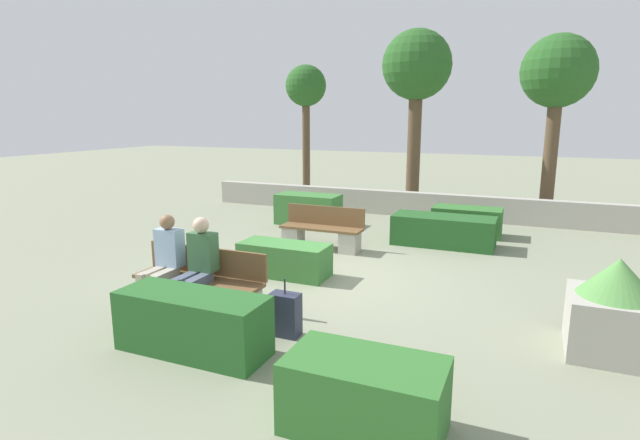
{
  "coord_description": "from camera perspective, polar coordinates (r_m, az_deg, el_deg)",
  "views": [
    {
      "loc": [
        3.09,
        -7.5,
        2.72
      ],
      "look_at": [
        -0.34,
        0.5,
        0.9
      ],
      "focal_mm": 28.0,
      "sensor_mm": 36.0,
      "label": 1
    }
  ],
  "objects": [
    {
      "name": "tree_leftmost",
      "position": [
        16.6,
        -1.63,
        14.53
      ],
      "size": [
        1.32,
        1.32,
        4.34
      ],
      "color": "brown",
      "rests_on": "ground_plane"
    },
    {
      "name": "planter_corner_left",
      "position": [
        6.71,
        30.6,
        -8.82
      ],
      "size": [
        0.96,
        0.96,
        1.15
      ],
      "color": "#ADA89E",
      "rests_on": "ground_plane"
    },
    {
      "name": "person_seated_woman",
      "position": [
        7.4,
        -17.39,
        -4.14
      ],
      "size": [
        0.38,
        0.64,
        1.36
      ],
      "color": "#B2A893",
      "rests_on": "ground_plane"
    },
    {
      "name": "hedge_block_far_right",
      "position": [
        10.96,
        13.92,
        -1.21
      ],
      "size": [
        2.12,
        0.86,
        0.64
      ],
      "color": "#235623",
      "rests_on": "ground_plane"
    },
    {
      "name": "hedge_block_mid_left",
      "position": [
        12.74,
        -1.34,
        1.23
      ],
      "size": [
        1.6,
        0.77,
        0.77
      ],
      "color": "#3D7A38",
      "rests_on": "ground_plane"
    },
    {
      "name": "tree_center_left",
      "position": [
        15.23,
        11.0,
        16.45
      ],
      "size": [
        2.0,
        2.0,
        5.16
      ],
      "color": "brown",
      "rests_on": "ground_plane"
    },
    {
      "name": "hedge_block_far_left",
      "position": [
        4.62,
        5.12,
        -19.35
      ],
      "size": [
        1.38,
        0.77,
        0.67
      ],
      "color": "#33702D",
      "rests_on": "ground_plane"
    },
    {
      "name": "hedge_block_near_left",
      "position": [
        12.07,
        16.42,
        -0.14
      ],
      "size": [
        1.54,
        0.75,
        0.64
      ],
      "color": "#33702D",
      "rests_on": "ground_plane"
    },
    {
      "name": "hedge_block_mid_right",
      "position": [
        8.69,
        -4.09,
        -4.5
      ],
      "size": [
        1.56,
        0.66,
        0.57
      ],
      "color": "#3D7A38",
      "rests_on": "ground_plane"
    },
    {
      "name": "tree_center_right",
      "position": [
        14.53,
        25.52,
        14.6
      ],
      "size": [
        1.85,
        1.85,
        4.77
      ],
      "color": "brown",
      "rests_on": "ground_plane"
    },
    {
      "name": "hedge_block_near_right",
      "position": [
        6.11,
        -14.33,
        -11.34
      ],
      "size": [
        1.81,
        0.66,
        0.71
      ],
      "color": "#286028",
      "rests_on": "ground_plane"
    },
    {
      "name": "bench_front",
      "position": [
        7.34,
        -13.6,
        -7.41
      ],
      "size": [
        1.97,
        0.49,
        0.87
      ],
      "color": "brown",
      "rests_on": "ground_plane"
    },
    {
      "name": "ground_plane",
      "position": [
        8.55,
        0.79,
        -6.73
      ],
      "size": [
        60.0,
        60.0,
        0.0
      ],
      "primitive_type": "plane",
      "color": "gray"
    },
    {
      "name": "person_seated_man",
      "position": [
        7.05,
        -13.79,
        -4.67
      ],
      "size": [
        0.38,
        0.64,
        1.37
      ],
      "color": "#515B70",
      "rests_on": "ground_plane"
    },
    {
      "name": "bench_left_side",
      "position": [
        10.35,
        0.19,
        -1.52
      ],
      "size": [
        1.73,
        0.48,
        0.87
      ],
      "rotation": [
        0.0,
        0.0,
        0.04
      ],
      "color": "brown",
      "rests_on": "ground_plane"
    },
    {
      "name": "perimeter_wall",
      "position": [
        14.03,
        10.14,
        1.82
      ],
      "size": [
        12.1,
        0.3,
        0.67
      ],
      "color": "#ADA89E",
      "rests_on": "ground_plane"
    },
    {
      "name": "suitcase",
      "position": [
        6.38,
        -4.0,
        -10.72
      ],
      "size": [
        0.37,
        0.22,
        0.75
      ],
      "color": "#282D42",
      "rests_on": "ground_plane"
    }
  ]
}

